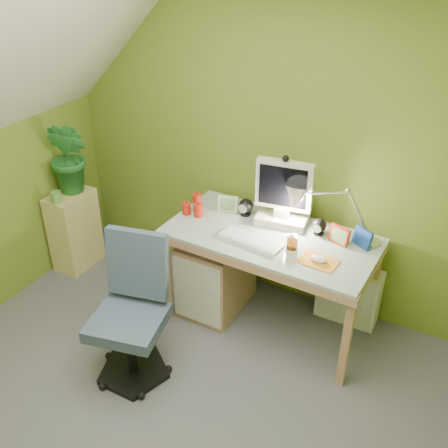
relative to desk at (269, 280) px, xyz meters
The scene contains 20 objects.
floor 1.27m from the desk, 102.27° to the right, with size 3.20×3.20×0.01m, color #57575D.
wall_back 0.96m from the desk, 121.42° to the left, with size 3.20×0.01×2.40m, color olive.
desk is the anchor object (origin of this frame).
monitor 0.66m from the desk, 90.00° to the left, with size 0.39×0.23×0.53m, color beige, non-canonical shape.
speaker_left 0.54m from the desk, 149.35° to the left, with size 0.10×0.10×0.12m, color black, non-canonical shape.
speaker_right 0.53m from the desk, 30.65° to the left, with size 0.10×0.10×0.11m, color black, non-canonical shape.
keyboard 0.42m from the desk, 119.74° to the right, with size 0.42×0.13×0.02m, color white.
mousepad 0.55m from the desk, 20.22° to the right, with size 0.23×0.16×0.01m, color orange.
mouse 0.56m from the desk, 20.22° to the right, with size 0.11×0.07×0.04m, color white.
amber_tumbler 0.46m from the desk, 23.96° to the right, with size 0.07×0.07×0.09m, color #8C4D14.
candle_cluster 0.74m from the desk, behind, with size 0.17×0.15×0.13m, color red, non-canonical shape.
photo_frame_red 0.61m from the desk, 15.95° to the left, with size 0.14×0.02×0.12m, color red.
photo_frame_blue 0.73m from the desk, 15.95° to the left, with size 0.14×0.02×0.12m, color #154096.
photo_frame_green 0.61m from the desk, 160.71° to the left, with size 0.14×0.02×0.12m, color #BAD693.
desk_lamp 0.81m from the desk, 21.80° to the left, with size 0.52×0.22×0.55m, color silver, non-canonical shape.
side_ledge 1.71m from the desk, behind, with size 0.25×0.38×0.66m, color #D3B86F.
potted_plant 1.78m from the desk, behind, with size 0.33×0.27×0.60m, color #22682A.
green_cup 1.74m from the desk, behind, with size 0.07×0.07×0.09m, color #5EA042.
task_chair 1.03m from the desk, 122.01° to the right, with size 0.49×0.49×0.88m, color #3A4A60, non-canonical shape.
radiator 0.61m from the desk, 32.93° to the left, with size 0.44×0.17×0.44m, color white.
Camera 1 is at (1.39, -1.54, 2.58)m, focal length 42.00 mm.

